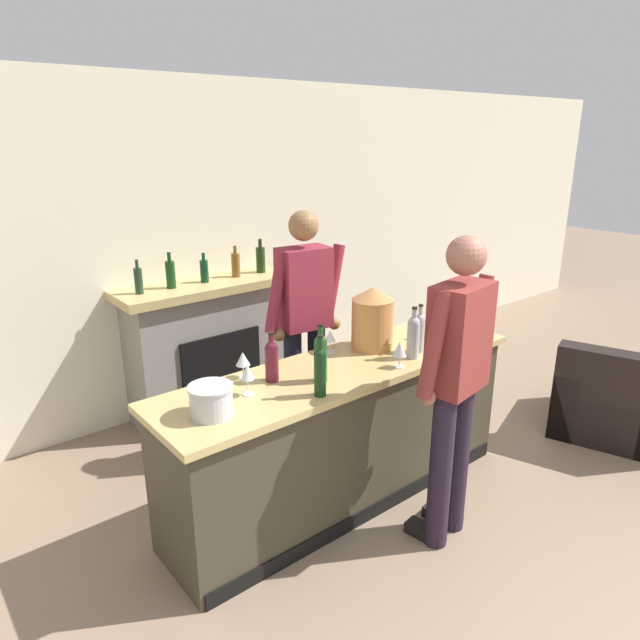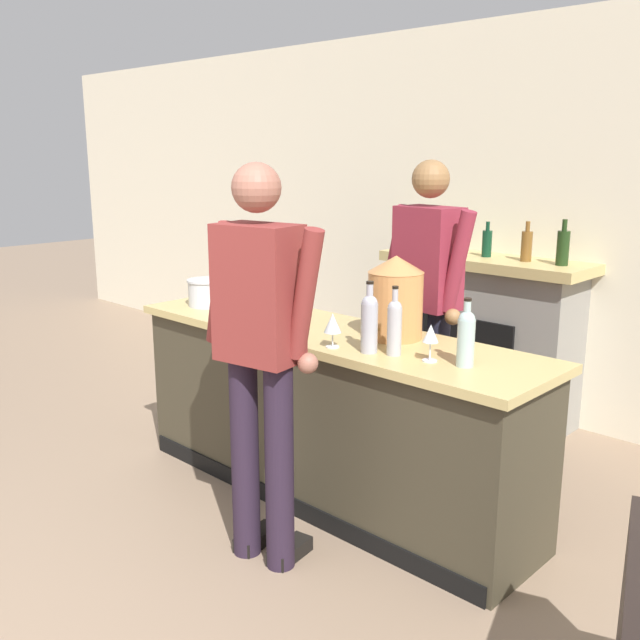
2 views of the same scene
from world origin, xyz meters
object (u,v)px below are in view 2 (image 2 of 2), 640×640
(fireplace_stone, at_px, (483,335))
(wine_bottle_riesling_slim, at_px, (282,297))
(wine_glass_mid_counter, at_px, (246,289))
(wine_glass_front_left, at_px, (431,335))
(ice_bucket_steel, at_px, (206,292))
(person_customer, at_px, (260,350))
(wine_glass_by_dispenser, at_px, (333,324))
(wine_glass_near_bucket, at_px, (285,289))
(wine_glass_back_row, at_px, (368,306))
(copper_dispenser, at_px, (395,297))
(wine_bottle_cabernet_heavy, at_px, (369,321))
(person_bartender, at_px, (426,304))
(wine_bottle_port_short, at_px, (394,325))
(wine_bottle_merlot_tall, at_px, (246,298))
(wine_bottle_burgundy_dark, at_px, (466,336))
(wine_bottle_chardonnay_pale, at_px, (279,291))

(fireplace_stone, relative_size, wine_bottle_riesling_slim, 4.22)
(wine_glass_mid_counter, relative_size, wine_glass_front_left, 1.09)
(ice_bucket_steel, bearing_deg, wine_bottle_riesling_slim, -1.90)
(person_customer, height_order, wine_glass_mid_counter, person_customer)
(person_customer, bearing_deg, wine_glass_mid_counter, 142.30)
(wine_glass_by_dispenser, bearing_deg, wine_glass_near_bucket, 150.24)
(person_customer, distance_m, wine_glass_by_dispenser, 0.45)
(wine_glass_back_row, bearing_deg, fireplace_stone, 95.34)
(copper_dispenser, xyz_separation_m, wine_glass_back_row, (-0.27, 0.11, -0.10))
(wine_bottle_riesling_slim, bearing_deg, wine_glass_by_dispenser, -16.15)
(wine_bottle_cabernet_heavy, relative_size, wine_glass_mid_counter, 1.84)
(wine_glass_front_left, bearing_deg, wine_glass_back_row, 152.77)
(wine_glass_front_left, bearing_deg, wine_glass_mid_counter, 174.92)
(wine_glass_back_row, bearing_deg, ice_bucket_steel, -164.28)
(person_bartender, height_order, wine_bottle_cabernet_heavy, person_bartender)
(wine_glass_back_row, bearing_deg, copper_dispenser, -22.30)
(wine_glass_front_left, bearing_deg, wine_bottle_port_short, -170.96)
(wine_bottle_merlot_tall, height_order, wine_bottle_burgundy_dark, wine_bottle_merlot_tall)
(wine_bottle_burgundy_dark, bearing_deg, person_bartender, 135.47)
(person_customer, bearing_deg, wine_glass_front_left, 49.09)
(wine_bottle_burgundy_dark, height_order, wine_glass_near_bucket, wine_bottle_burgundy_dark)
(person_customer, relative_size, wine_bottle_burgundy_dark, 5.96)
(fireplace_stone, height_order, wine_glass_mid_counter, fireplace_stone)
(person_customer, bearing_deg, wine_bottle_chardonnay_pale, 132.16)
(wine_bottle_riesling_slim, height_order, wine_glass_mid_counter, wine_bottle_riesling_slim)
(wine_bottle_chardonnay_pale, distance_m, wine_glass_front_left, 1.21)
(wine_bottle_burgundy_dark, distance_m, wine_bottle_port_short, 0.34)
(wine_bottle_merlot_tall, xyz_separation_m, wine_glass_near_bucket, (-0.20, 0.47, -0.04))
(wine_bottle_merlot_tall, relative_size, wine_bottle_chardonnay_pale, 1.18)
(wine_bottle_riesling_slim, bearing_deg, ice_bucket_steel, 178.10)
(wine_bottle_riesling_slim, distance_m, wine_glass_by_dispenser, 0.53)
(wine_glass_mid_counter, relative_size, wine_glass_by_dispenser, 1.09)
(person_customer, height_order, wine_bottle_chardonnay_pale, person_customer)
(wine_glass_back_row, distance_m, wine_glass_by_dispenser, 0.49)
(wine_glass_by_dispenser, bearing_deg, wine_glass_front_left, 15.44)
(wine_bottle_burgundy_dark, relative_size, wine_bottle_riesling_slim, 0.88)
(fireplace_stone, xyz_separation_m, wine_glass_near_bucket, (-0.52, -1.43, 0.47))
(wine_glass_back_row, distance_m, wine_glass_front_left, 0.72)
(fireplace_stone, xyz_separation_m, person_customer, (0.28, -2.35, 0.42))
(fireplace_stone, height_order, copper_dispenser, fireplace_stone)
(fireplace_stone, bearing_deg, wine_glass_by_dispenser, -81.02)
(person_customer, distance_m, wine_bottle_riesling_slim, 0.76)
(person_bartender, relative_size, wine_glass_near_bucket, 11.44)
(wine_glass_near_bucket, bearing_deg, copper_dispenser, -7.48)
(fireplace_stone, bearing_deg, wine_bottle_cabernet_heavy, -75.40)
(person_bartender, relative_size, wine_bottle_cabernet_heavy, 5.37)
(copper_dispenser, bearing_deg, wine_bottle_cabernet_heavy, -75.37)
(copper_dispenser, height_order, wine_glass_near_bucket, copper_dispenser)
(person_customer, height_order, wine_bottle_burgundy_dark, person_customer)
(wine_bottle_port_short, distance_m, wine_glass_near_bucket, 1.18)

